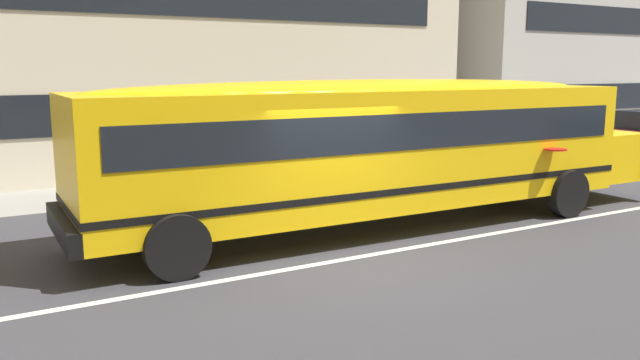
{
  "coord_description": "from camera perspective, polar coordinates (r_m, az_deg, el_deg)",
  "views": [
    {
      "loc": [
        -5.53,
        -8.71,
        3.17
      ],
      "look_at": [
        -0.05,
        0.81,
        1.23
      ],
      "focal_mm": 35.96,
      "sensor_mm": 36.0,
      "label": 1
    }
  ],
  "objects": [
    {
      "name": "sidewalk_far",
      "position": [
        17.61,
        -11.14,
        -0.52
      ],
      "size": [
        120.0,
        3.0,
        0.01
      ],
      "primitive_type": "cube",
      "color": "gray",
      "rests_on": "ground_plane"
    },
    {
      "name": "lane_centreline",
      "position": [
        10.79,
        2.38,
        -7.04
      ],
      "size": [
        110.0,
        0.16,
        0.01
      ],
      "primitive_type": "cube",
      "color": "silver",
      "rests_on": "ground_plane"
    },
    {
      "name": "ground_plane",
      "position": [
        10.79,
        2.38,
        -7.06
      ],
      "size": [
        400.0,
        400.0,
        0.0
      ],
      "primitive_type": "plane",
      "color": "#38383D"
    },
    {
      "name": "school_bus",
      "position": [
        12.72,
        5.33,
        3.54
      ],
      "size": [
        13.16,
        3.24,
        2.93
      ],
      "rotation": [
        0.0,
        0.0,
        -0.02
      ],
      "color": "yellow",
      "rests_on": "ground_plane"
    }
  ]
}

